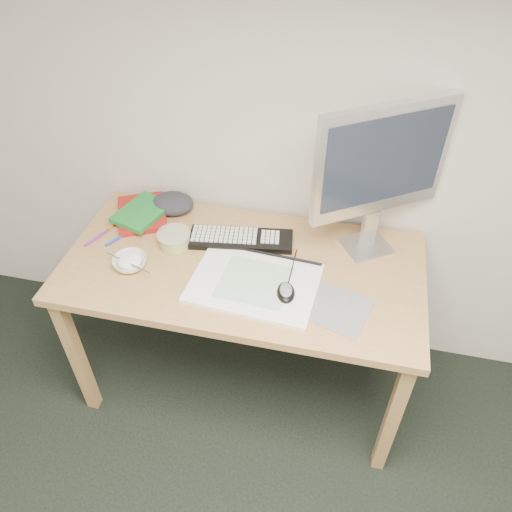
{
  "coord_description": "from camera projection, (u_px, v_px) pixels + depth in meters",
  "views": [
    {
      "loc": [
        0.18,
        0.06,
        2.08
      ],
      "look_at": [
        -0.13,
        1.4,
        0.83
      ],
      "focal_mm": 35.0,
      "sensor_mm": 36.0,
      "label": 1
    }
  ],
  "objects": [
    {
      "name": "monitor",
      "position": [
        382.0,
        165.0,
        1.77
      ],
      "size": [
        0.46,
        0.32,
        0.61
      ],
      "rotation": [
        0.0,
        0.0,
        0.59
      ],
      "color": "silver",
      "rests_on": "desk"
    },
    {
      "name": "marker_blue",
      "position": [
        118.0,
        238.0,
        2.05
      ],
      "size": [
        0.07,
        0.11,
        0.01
      ],
      "primitive_type": "cylinder",
      "rotation": [
        0.0,
        1.57,
        1.05
      ],
      "color": "#213BB3",
      "rests_on": "desk"
    },
    {
      "name": "cloth_lump",
      "position": [
        173.0,
        204.0,
        2.19
      ],
      "size": [
        0.18,
        0.16,
        0.06
      ],
      "primitive_type": "ellipsoid",
      "rotation": [
        0.0,
        0.0,
        0.23
      ],
      "color": "#2A2F33",
      "rests_on": "desk"
    },
    {
      "name": "pencil_black",
      "position": [
        265.0,
        261.0,
        1.95
      ],
      "size": [
        0.18,
        0.03,
        0.01
      ],
      "primitive_type": "cylinder",
      "rotation": [
        0.0,
        1.57,
        -0.11
      ],
      "color": "black",
      "rests_on": "desk"
    },
    {
      "name": "keyboard",
      "position": [
        241.0,
        239.0,
        2.04
      ],
      "size": [
        0.44,
        0.19,
        0.02
      ],
      "primitive_type": "cube",
      "rotation": [
        0.0,
        0.0,
        0.15
      ],
      "color": "black",
      "rests_on": "desk"
    },
    {
      "name": "marker_purple",
      "position": [
        96.0,
        238.0,
        2.05
      ],
      "size": [
        0.06,
        0.12,
        0.01
      ],
      "primitive_type": "cylinder",
      "rotation": [
        0.0,
        1.57,
        1.17
      ],
      "color": "#70268C",
      "rests_on": "desk"
    },
    {
      "name": "mousepad",
      "position": [
        335.0,
        308.0,
        1.77
      ],
      "size": [
        0.28,
        0.26,
        0.0
      ],
      "primitive_type": "cube",
      "rotation": [
        0.0,
        0.0,
        -0.29
      ],
      "color": "slate",
      "rests_on": "desk"
    },
    {
      "name": "marker_orange",
      "position": [
        117.0,
        221.0,
        2.14
      ],
      "size": [
        0.04,
        0.12,
        0.01
      ],
      "primitive_type": "cylinder",
      "rotation": [
        0.0,
        1.57,
        1.37
      ],
      "color": "#CA6717",
      "rests_on": "desk"
    },
    {
      "name": "book_green",
      "position": [
        142.0,
        212.0,
        2.13
      ],
      "size": [
        0.23,
        0.27,
        0.02
      ],
      "primitive_type": "cube",
      "rotation": [
        0.0,
        0.0,
        -0.3
      ],
      "color": "#1C712B",
      "rests_on": "book_red"
    },
    {
      "name": "fruit_tub",
      "position": [
        174.0,
        240.0,
        2.0
      ],
      "size": [
        0.16,
        0.16,
        0.07
      ],
      "primitive_type": "cylinder",
      "rotation": [
        0.0,
        0.0,
        0.17
      ],
      "color": "#ECE353",
      "rests_on": "desk"
    },
    {
      "name": "rice_bowl",
      "position": [
        130.0,
        263.0,
        1.92
      ],
      "size": [
        0.15,
        0.15,
        0.04
      ],
      "primitive_type": "imported",
      "rotation": [
        0.0,
        0.0,
        -0.17
      ],
      "color": "white",
      "rests_on": "desk"
    },
    {
      "name": "sketchpad",
      "position": [
        254.0,
        283.0,
        1.86
      ],
      "size": [
        0.49,
        0.37,
        0.01
      ],
      "primitive_type": "cube",
      "rotation": [
        0.0,
        0.0,
        -0.07
      ],
      "color": "silver",
      "rests_on": "desk"
    },
    {
      "name": "chopsticks",
      "position": [
        128.0,
        263.0,
        1.89
      ],
      "size": [
        0.2,
        0.08,
        0.02
      ],
      "primitive_type": "cylinder",
      "rotation": [
        0.0,
        1.57,
        -0.34
      ],
      "color": "silver",
      "rests_on": "rice_bowl"
    },
    {
      "name": "pencil_pink",
      "position": [
        243.0,
        259.0,
        1.96
      ],
      "size": [
        0.15,
        0.09,
        0.01
      ],
      "primitive_type": "cylinder",
      "rotation": [
        0.0,
        1.57,
        -0.54
      ],
      "color": "pink",
      "rests_on": "desk"
    },
    {
      "name": "book_red",
      "position": [
        142.0,
        213.0,
        2.17
      ],
      "size": [
        0.29,
        0.32,
        0.03
      ],
      "primitive_type": "cube",
      "rotation": [
        0.0,
        0.0,
        0.44
      ],
      "color": "maroon",
      "rests_on": "desk"
    },
    {
      "name": "mouse",
      "position": [
        286.0,
        290.0,
        1.8
      ],
      "size": [
        0.09,
        0.12,
        0.04
      ],
      "primitive_type": "ellipsoid",
      "rotation": [
        0.0,
        0.0,
        0.21
      ],
      "color": "black",
      "rests_on": "sketchpad"
    },
    {
      "name": "pencil_tan",
      "position": [
        240.0,
        248.0,
        2.01
      ],
      "size": [
        0.14,
        0.13,
        0.01
      ],
      "primitive_type": "cylinder",
      "rotation": [
        0.0,
        1.57,
        -0.74
      ],
      "color": "tan",
      "rests_on": "desk"
    },
    {
      "name": "desk",
      "position": [
        243.0,
        279.0,
        2.0
      ],
      "size": [
        1.4,
        0.7,
        0.75
      ],
      "color": "tan",
      "rests_on": "ground"
    }
  ]
}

